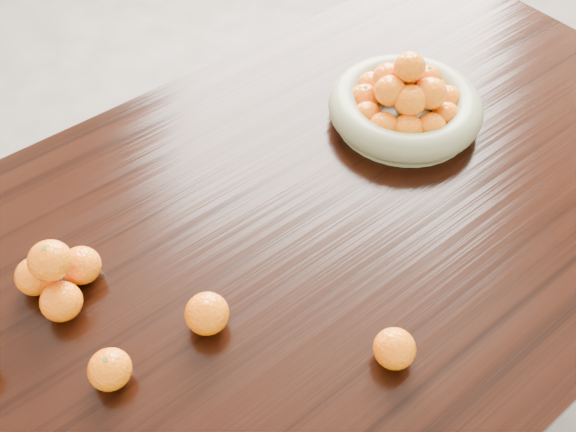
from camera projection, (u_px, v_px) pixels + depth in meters
ground at (269, 427)px, 1.67m from camera, size 5.00×5.00×0.00m
dining_table at (261, 282)px, 1.17m from camera, size 2.00×1.00×0.75m
fruit_bowl at (405, 104)px, 1.29m from camera, size 0.31×0.31×0.16m
orange_pyramid at (57, 275)px, 1.01m from camera, size 0.13×0.14×0.12m
loose_orange_0 at (110, 369)px, 0.92m from camera, size 0.06×0.06×0.06m
loose_orange_2 at (394, 349)px, 0.95m from camera, size 0.06×0.06×0.06m
loose_orange_4 at (207, 314)px, 0.98m from camera, size 0.07×0.07×0.06m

